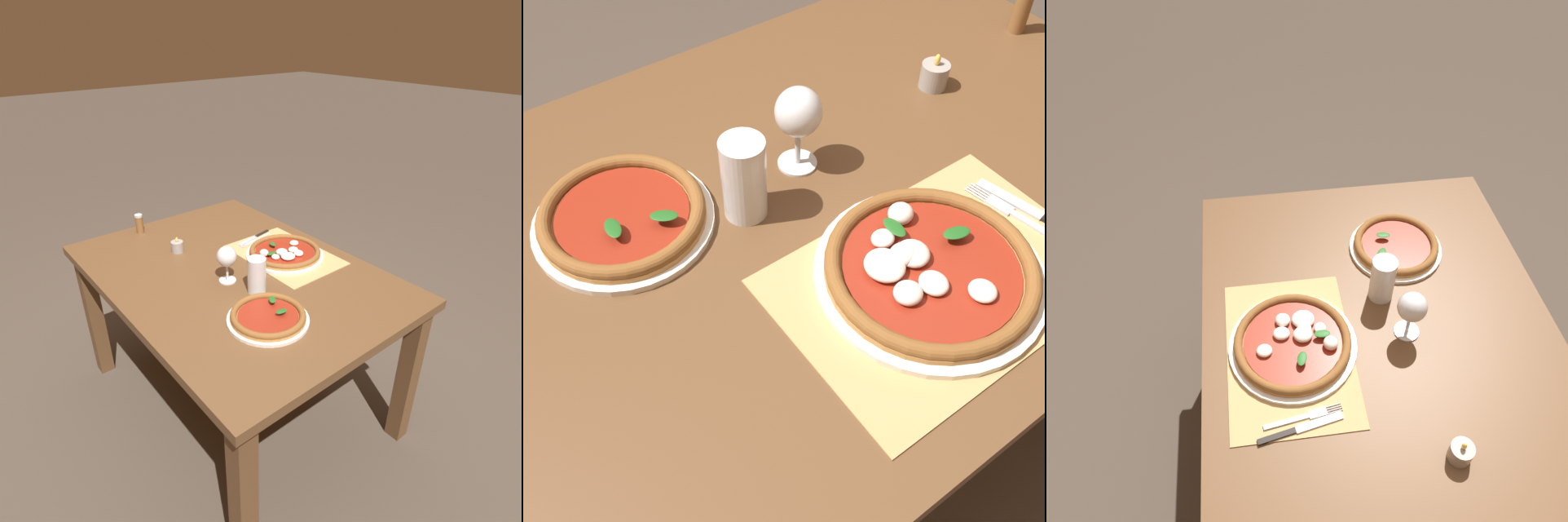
# 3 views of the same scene
# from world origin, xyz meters

# --- Properties ---
(ground_plane) EXTENTS (24.00, 24.00, 0.00)m
(ground_plane) POSITION_xyz_m (0.00, 0.00, 0.00)
(ground_plane) COLOR #473D33
(dining_table) EXTENTS (1.38, 0.99, 0.74)m
(dining_table) POSITION_xyz_m (0.00, 0.00, 0.65)
(dining_table) COLOR brown
(dining_table) RESTS_ON ground
(paper_placemat) EXTENTS (0.49, 0.34, 0.00)m
(paper_placemat) POSITION_xyz_m (-0.03, -0.26, 0.74)
(paper_placemat) COLOR tan
(paper_placemat) RESTS_ON dining_table
(pizza_near) EXTENTS (0.35, 0.35, 0.05)m
(pizza_near) POSITION_xyz_m (-0.04, -0.25, 0.76)
(pizza_near) COLOR silver
(pizza_near) RESTS_ON paper_placemat
(pizza_far) EXTENTS (0.29, 0.29, 0.04)m
(pizza_far) POSITION_xyz_m (-0.36, 0.12, 0.76)
(pizza_far) COLOR silver
(pizza_far) RESTS_ON dining_table
(wine_glass) EXTENTS (0.08, 0.08, 0.16)m
(wine_glass) POSITION_xyz_m (-0.05, 0.07, 0.85)
(wine_glass) COLOR silver
(wine_glass) RESTS_ON dining_table
(pint_glass) EXTENTS (0.07, 0.07, 0.15)m
(pint_glass) POSITION_xyz_m (-0.19, 0.03, 0.81)
(pint_glass) COLOR silver
(pint_glass) RESTS_ON dining_table
(fork) EXTENTS (0.05, 0.20, 0.00)m
(fork) POSITION_xyz_m (0.16, -0.25, 0.75)
(fork) COLOR #B7B7BC
(fork) RESTS_ON paper_placemat
(knife) EXTENTS (0.06, 0.21, 0.01)m
(knife) POSITION_xyz_m (0.19, -0.26, 0.75)
(knife) COLOR black
(knife) RESTS_ON paper_placemat
(votive_candle) EXTENTS (0.06, 0.06, 0.07)m
(votive_candle) POSITION_xyz_m (0.31, 0.10, 0.76)
(votive_candle) COLOR gray
(votive_candle) RESTS_ON dining_table
(pepper_shaker) EXTENTS (0.04, 0.04, 0.10)m
(pepper_shaker) POSITION_xyz_m (0.60, 0.14, 0.79)
(pepper_shaker) COLOR brown
(pepper_shaker) RESTS_ON dining_table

